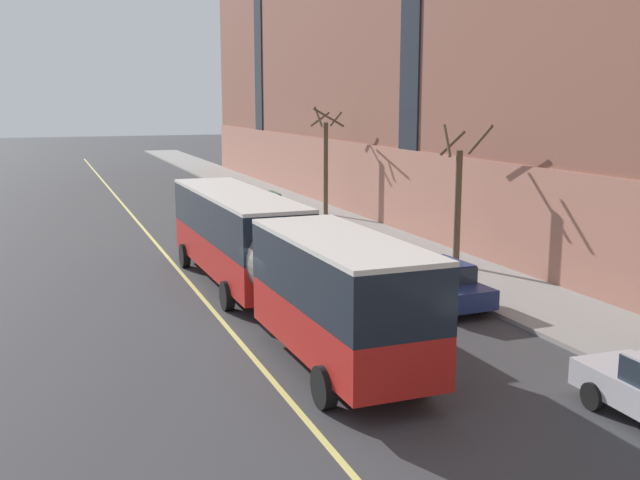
% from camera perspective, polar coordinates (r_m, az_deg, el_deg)
% --- Properties ---
extents(ground_plane, '(260.00, 260.00, 0.00)m').
position_cam_1_polar(ground_plane, '(22.82, -2.90, -7.03)').
color(ground_plane, '#38383A').
extents(sidewalk, '(4.28, 160.00, 0.15)m').
position_cam_1_polar(sidewalk, '(29.27, 12.54, -3.15)').
color(sidewalk, gray).
rests_on(sidewalk, ground).
extents(city_bus, '(3.02, 19.07, 3.55)m').
position_cam_1_polar(city_bus, '(24.42, -3.94, -0.86)').
color(city_bus, red).
rests_on(city_bus, ground).
extents(parked_car_green_0, '(2.07, 4.61, 1.56)m').
position_cam_1_polar(parked_car_green_0, '(44.33, -4.32, 2.65)').
color(parked_car_green_0, '#23603D').
rests_on(parked_car_green_0, ground).
extents(parked_car_navy_1, '(2.13, 4.85, 1.56)m').
position_cam_1_polar(parked_car_navy_1, '(25.87, 8.86, -3.21)').
color(parked_car_navy_1, navy).
rests_on(parked_car_navy_1, ground).
extents(street_tree_mid_block, '(1.76, 1.90, 5.81)m').
position_cam_1_polar(street_tree_mid_block, '(31.20, 10.51, 3.29)').
color(street_tree_mid_block, brown).
rests_on(street_tree_mid_block, sidewalk).
extents(street_tree_far_uptown, '(1.87, 1.91, 6.39)m').
position_cam_1_polar(street_tree_far_uptown, '(44.61, 0.45, 6.19)').
color(street_tree_far_uptown, brown).
rests_on(street_tree_far_uptown, sidewalk).
extents(lane_centerline, '(0.16, 140.00, 0.01)m').
position_cam_1_polar(lane_centerline, '(25.25, -8.12, -5.38)').
color(lane_centerline, '#E0D66B').
rests_on(lane_centerline, ground).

